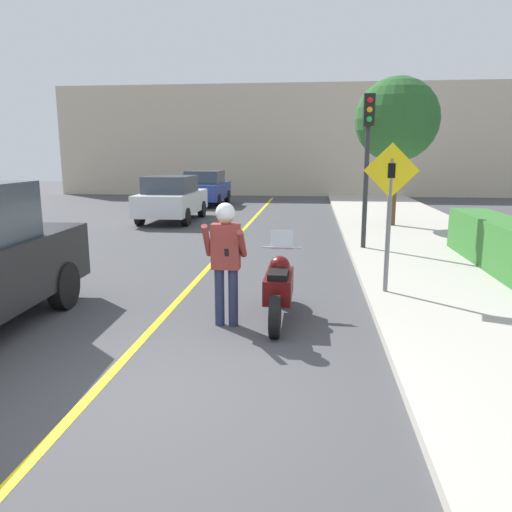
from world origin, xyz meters
TOP-DOWN VIEW (x-y plane):
  - ground_plane at (0.00, 0.00)m, footprint 80.00×80.00m
  - sidewalk_curb at (4.80, 4.00)m, footprint 4.40×44.00m
  - road_center_line at (-0.60, 6.00)m, footprint 0.12×36.00m
  - building_backdrop at (0.00, 26.00)m, footprint 28.00×1.20m
  - motorcycle at (1.17, 2.49)m, footprint 0.62×2.14m
  - person_biker at (0.43, 2.10)m, footprint 0.59×0.49m
  - crossing_sign at (2.93, 3.78)m, footprint 0.91×0.08m
  - traffic_light at (2.96, 7.95)m, footprint 0.26×0.30m
  - hedge_row at (5.60, 5.75)m, footprint 0.90×5.39m
  - street_tree at (4.32, 12.28)m, footprint 2.70×2.70m
  - parked_car_white at (-3.55, 13.41)m, footprint 1.88×4.20m
  - parked_car_blue at (-3.56, 19.54)m, footprint 1.88×4.20m

SIDE VIEW (x-z plane):
  - ground_plane at x=0.00m, z-range 0.00..0.00m
  - road_center_line at x=-0.60m, z-range 0.00..0.01m
  - sidewalk_curb at x=4.80m, z-range 0.00..0.13m
  - motorcycle at x=1.17m, z-range -0.15..1.13m
  - hedge_row at x=5.60m, z-range 0.13..1.12m
  - parked_car_white at x=-3.55m, z-range 0.02..1.70m
  - parked_car_blue at x=-3.56m, z-range 0.02..1.70m
  - person_biker at x=0.43m, z-range 0.21..2.00m
  - crossing_sign at x=2.93m, z-range 0.38..2.90m
  - traffic_light at x=2.96m, z-range 0.86..4.62m
  - building_backdrop at x=0.00m, z-range 0.00..6.53m
  - street_tree at x=4.32m, z-range 1.15..5.94m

